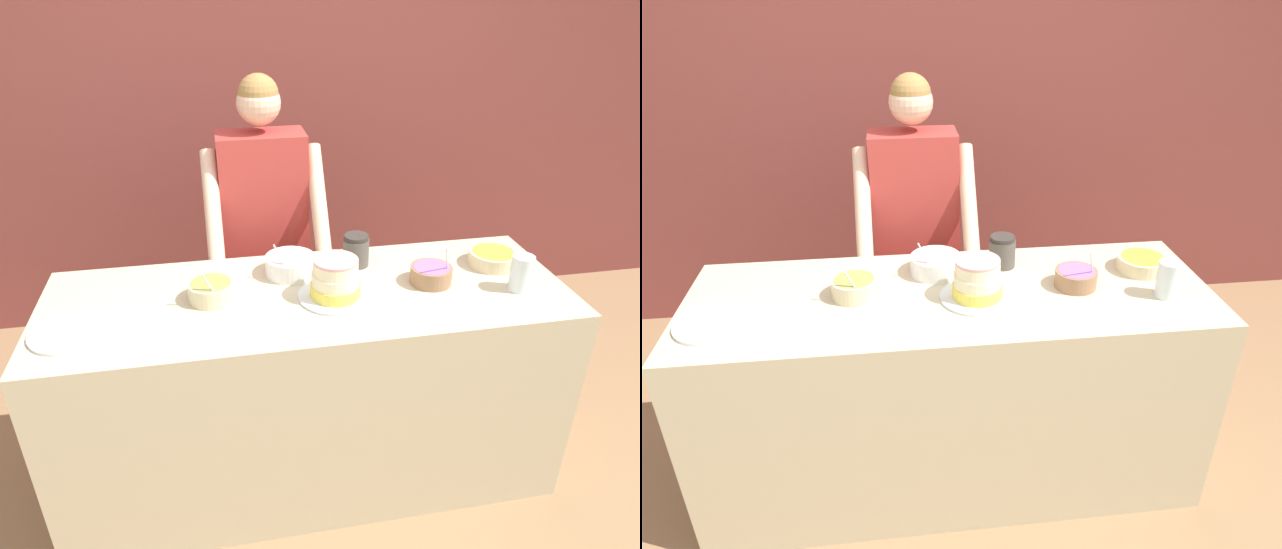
% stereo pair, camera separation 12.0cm
% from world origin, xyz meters
% --- Properties ---
extents(ground_plane, '(14.00, 14.00, 0.00)m').
position_xyz_m(ground_plane, '(0.00, 0.00, 0.00)').
color(ground_plane, '#93704C').
extents(wall_back, '(10.00, 0.05, 2.60)m').
position_xyz_m(wall_back, '(0.00, 1.83, 1.30)').
color(wall_back, brown).
rests_on(wall_back, ground_plane).
extents(counter, '(1.99, 0.71, 0.90)m').
position_xyz_m(counter, '(0.00, 0.35, 0.45)').
color(counter, '#C6B793').
rests_on(counter, ground_plane).
extents(person_baker, '(0.54, 0.45, 1.60)m').
position_xyz_m(person_baker, '(-0.10, 1.00, 0.96)').
color(person_baker, '#2D2D38').
rests_on(person_baker, ground_plane).
extents(cake, '(0.28, 0.28, 0.16)m').
position_xyz_m(cake, '(0.09, 0.31, 0.97)').
color(cake, silver).
rests_on(cake, counter).
extents(frosting_bowl_orange, '(0.20, 0.20, 0.06)m').
position_xyz_m(frosting_bowl_orange, '(0.79, 0.45, 0.93)').
color(frosting_bowl_orange, beige).
rests_on(frosting_bowl_orange, counter).
extents(frosting_bowl_olive, '(0.17, 0.17, 0.18)m').
position_xyz_m(frosting_bowl_olive, '(-0.36, 0.38, 0.94)').
color(frosting_bowl_olive, beige).
rests_on(frosting_bowl_olive, counter).
extents(frosting_bowl_purple, '(0.16, 0.16, 0.18)m').
position_xyz_m(frosting_bowl_purple, '(0.48, 0.35, 0.94)').
color(frosting_bowl_purple, '#936B4C').
rests_on(frosting_bowl_purple, counter).
extents(frosting_bowl_pink, '(0.20, 0.20, 0.16)m').
position_xyz_m(frosting_bowl_pink, '(-0.05, 0.52, 0.94)').
color(frosting_bowl_pink, white).
rests_on(frosting_bowl_pink, counter).
extents(drinking_glass, '(0.08, 0.08, 0.14)m').
position_xyz_m(drinking_glass, '(0.80, 0.23, 0.97)').
color(drinking_glass, silver).
rests_on(drinking_glass, counter).
extents(ceramic_plate, '(0.27, 0.27, 0.01)m').
position_xyz_m(ceramic_plate, '(-0.84, 0.23, 0.90)').
color(ceramic_plate, silver).
rests_on(ceramic_plate, counter).
extents(stoneware_jar, '(0.11, 0.11, 0.13)m').
position_xyz_m(stoneware_jar, '(0.23, 0.55, 0.96)').
color(stoneware_jar, '#4C4742').
rests_on(stoneware_jar, counter).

